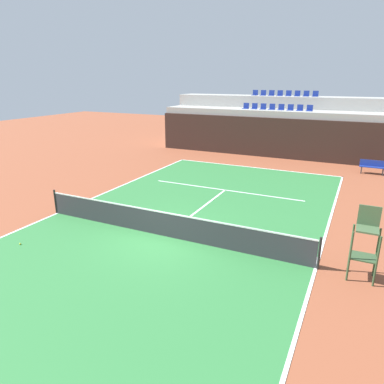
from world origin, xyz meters
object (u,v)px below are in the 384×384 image
at_px(tennis_net, 164,224).
at_px(player_bench, 373,166).
at_px(tennis_ball_1, 20,244).
at_px(umpire_chair, 365,241).

relative_size(tennis_net, player_bench, 7.39).
relative_size(player_bench, tennis_ball_1, 22.73).
height_order(tennis_net, umpire_chair, umpire_chair).
relative_size(umpire_chair, player_bench, 1.47).
height_order(tennis_net, player_bench, tennis_net).
xyz_separation_m(tennis_net, player_bench, (7.02, 13.59, -0.00)).
xyz_separation_m(umpire_chair, player_bench, (0.32, 13.53, -0.68)).
relative_size(umpire_chair, tennis_ball_1, 33.33).
bearing_deg(umpire_chair, player_bench, 88.63).
bearing_deg(tennis_ball_1, umpire_chair, 15.01).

